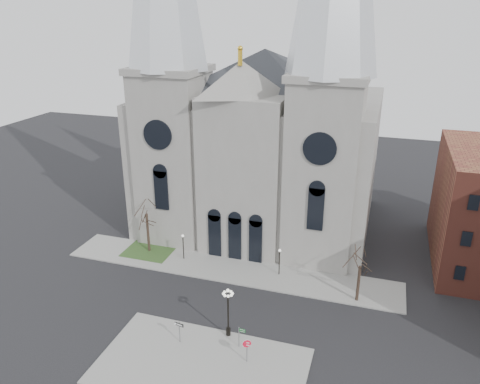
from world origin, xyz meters
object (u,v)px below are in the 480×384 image
(stop_sign, at_px, (247,346))
(globe_lamp, at_px, (228,306))
(one_way_sign, at_px, (179,328))
(street_name_sign, at_px, (240,335))

(stop_sign, bearing_deg, globe_lamp, 127.86)
(globe_lamp, relative_size, one_way_sign, 2.31)
(globe_lamp, distance_m, one_way_sign, 4.85)
(globe_lamp, distance_m, street_name_sign, 2.76)
(stop_sign, distance_m, one_way_sign, 6.66)
(stop_sign, distance_m, street_name_sign, 2.05)
(globe_lamp, height_order, one_way_sign, globe_lamp)
(street_name_sign, bearing_deg, globe_lamp, 144.44)
(globe_lamp, bearing_deg, street_name_sign, -39.06)
(stop_sign, xyz_separation_m, one_way_sign, (-6.63, 0.59, -0.20))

